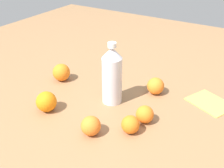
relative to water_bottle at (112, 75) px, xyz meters
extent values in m
plane|color=olive|center=(-0.04, -0.02, -0.12)|extent=(2.40, 2.40, 0.00)
cylinder|color=silver|center=(0.00, 0.00, -0.02)|extent=(0.08, 0.08, 0.19)
cone|color=silver|center=(0.00, 0.00, 0.09)|extent=(0.08, 0.08, 0.04)
cylinder|color=white|center=(0.00, 0.00, 0.13)|extent=(0.03, 0.03, 0.02)
sphere|color=orange|center=(-0.03, -0.29, -0.08)|extent=(0.08, 0.08, 0.08)
sphere|color=orange|center=(0.19, -0.18, -0.08)|extent=(0.08, 0.08, 0.08)
sphere|color=orange|center=(0.06, 0.17, -0.09)|extent=(0.07, 0.07, 0.07)
sphere|color=orange|center=(-0.15, 0.13, -0.08)|extent=(0.07, 0.07, 0.07)
sphere|color=orange|center=(0.22, 0.05, -0.09)|extent=(0.07, 0.07, 0.07)
sphere|color=orange|center=(0.14, 0.16, -0.09)|extent=(0.06, 0.06, 0.06)
cube|color=#E5B24C|center=(-0.20, 0.35, -0.12)|extent=(0.19, 0.20, 0.01)
camera|label=1|loc=(0.81, 0.50, 0.50)|focal=44.12mm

